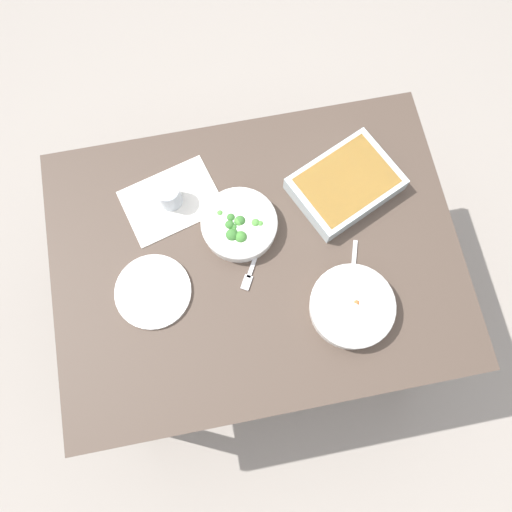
{
  "coord_description": "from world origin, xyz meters",
  "views": [
    {
      "loc": [
        -0.08,
        -0.42,
        2.19
      ],
      "look_at": [
        0.0,
        0.0,
        0.74
      ],
      "focal_mm": 36.03,
      "sensor_mm": 36.0,
      "label": 1
    }
  ],
  "objects_px": {
    "spoon_by_stew": "(353,277)",
    "fork_on_table": "(252,266)",
    "broccoli_bowl": "(239,225)",
    "baking_dish": "(346,184)",
    "drink_cup": "(169,196)",
    "stew_bowl": "(352,307)",
    "side_plate": "(153,292)"
  },
  "relations": [
    {
      "from": "baking_dish",
      "to": "fork_on_table",
      "type": "height_order",
      "value": "baking_dish"
    },
    {
      "from": "broccoli_bowl",
      "to": "drink_cup",
      "type": "xyz_separation_m",
      "value": [
        -0.19,
        0.13,
        0.01
      ]
    },
    {
      "from": "side_plate",
      "to": "broccoli_bowl",
      "type": "bearing_deg",
      "value": 27.32
    },
    {
      "from": "broccoli_bowl",
      "to": "fork_on_table",
      "type": "height_order",
      "value": "broccoli_bowl"
    },
    {
      "from": "side_plate",
      "to": "fork_on_table",
      "type": "height_order",
      "value": "side_plate"
    },
    {
      "from": "spoon_by_stew",
      "to": "baking_dish",
      "type": "bearing_deg",
      "value": 81.39
    },
    {
      "from": "stew_bowl",
      "to": "spoon_by_stew",
      "type": "xyz_separation_m",
      "value": [
        0.03,
        0.09,
        -0.03
      ]
    },
    {
      "from": "broccoli_bowl",
      "to": "side_plate",
      "type": "xyz_separation_m",
      "value": [
        -0.28,
        -0.14,
        -0.02
      ]
    },
    {
      "from": "spoon_by_stew",
      "to": "fork_on_table",
      "type": "xyz_separation_m",
      "value": [
        -0.28,
        0.09,
        -0.0
      ]
    },
    {
      "from": "spoon_by_stew",
      "to": "side_plate",
      "type": "bearing_deg",
      "value": 173.3
    },
    {
      "from": "stew_bowl",
      "to": "spoon_by_stew",
      "type": "distance_m",
      "value": 0.1
    },
    {
      "from": "stew_bowl",
      "to": "side_plate",
      "type": "distance_m",
      "value": 0.57
    },
    {
      "from": "drink_cup",
      "to": "spoon_by_stew",
      "type": "bearing_deg",
      "value": -35.02
    },
    {
      "from": "spoon_by_stew",
      "to": "broccoli_bowl",
      "type": "bearing_deg",
      "value": 144.28
    },
    {
      "from": "drink_cup",
      "to": "stew_bowl",
      "type": "bearing_deg",
      "value": -43.23
    },
    {
      "from": "spoon_by_stew",
      "to": "stew_bowl",
      "type": "bearing_deg",
      "value": -108.42
    },
    {
      "from": "drink_cup",
      "to": "fork_on_table",
      "type": "xyz_separation_m",
      "value": [
        0.2,
        -0.25,
        -0.04
      ]
    },
    {
      "from": "broccoli_bowl",
      "to": "side_plate",
      "type": "height_order",
      "value": "broccoli_bowl"
    },
    {
      "from": "fork_on_table",
      "to": "side_plate",
      "type": "bearing_deg",
      "value": -175.86
    },
    {
      "from": "drink_cup",
      "to": "side_plate",
      "type": "xyz_separation_m",
      "value": [
        -0.09,
        -0.27,
        -0.03
      ]
    },
    {
      "from": "side_plate",
      "to": "stew_bowl",
      "type": "bearing_deg",
      "value": -15.92
    },
    {
      "from": "stew_bowl",
      "to": "broccoli_bowl",
      "type": "bearing_deg",
      "value": 131.51
    },
    {
      "from": "drink_cup",
      "to": "spoon_by_stew",
      "type": "relative_size",
      "value": 0.49
    },
    {
      "from": "baking_dish",
      "to": "fork_on_table",
      "type": "bearing_deg",
      "value": -149.46
    },
    {
      "from": "stew_bowl",
      "to": "baking_dish",
      "type": "bearing_deg",
      "value": 78.97
    },
    {
      "from": "stew_bowl",
      "to": "broccoli_bowl",
      "type": "distance_m",
      "value": 0.4
    },
    {
      "from": "spoon_by_stew",
      "to": "fork_on_table",
      "type": "bearing_deg",
      "value": 162.34
    },
    {
      "from": "stew_bowl",
      "to": "drink_cup",
      "type": "relative_size",
      "value": 2.82
    },
    {
      "from": "drink_cup",
      "to": "side_plate",
      "type": "distance_m",
      "value": 0.29
    },
    {
      "from": "stew_bowl",
      "to": "spoon_by_stew",
      "type": "height_order",
      "value": "stew_bowl"
    },
    {
      "from": "baking_dish",
      "to": "broccoli_bowl",
      "type": "bearing_deg",
      "value": -168.84
    },
    {
      "from": "baking_dish",
      "to": "spoon_by_stew",
      "type": "xyz_separation_m",
      "value": [
        -0.04,
        -0.28,
        -0.03
      ]
    }
  ]
}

